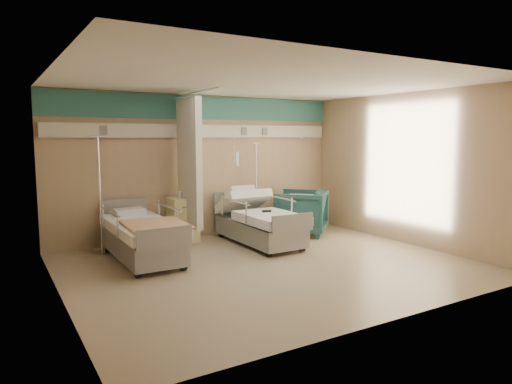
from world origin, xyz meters
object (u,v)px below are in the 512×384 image
visitor_armchair (301,212)px  iv_stand_right (256,214)px  bedside_cabinet (183,220)px  iv_stand_left (102,230)px  bed_right (259,227)px  bed_left (143,241)px

visitor_armchair → iv_stand_right: size_ratio=0.53×
bedside_cabinet → iv_stand_right: size_ratio=0.45×
visitor_armchair → bedside_cabinet: bearing=-57.4°
visitor_armchair → iv_stand_right: (-0.69, 0.63, -0.07)m
iv_stand_right → iv_stand_left: iv_stand_left is taller
bed_right → visitor_armchair: 1.24m
bed_left → bedside_cabinet: bedside_cabinet is taller
bed_right → iv_stand_right: 1.07m
bedside_cabinet → bed_right: bearing=-38.0°
iv_stand_right → iv_stand_left: size_ratio=0.93×
bed_right → iv_stand_right: size_ratio=1.15×
visitor_armchair → iv_stand_left: bearing=-49.7°
bed_right → iv_stand_left: 2.78m
iv_stand_left → iv_stand_right: bearing=3.6°
visitor_armchair → iv_stand_left: size_ratio=0.50×
iv_stand_left → bed_left: bearing=-57.3°
visitor_armchair → bed_left: bearing=-38.1°
bedside_cabinet → iv_stand_left: (-1.53, -0.15, -0.01)m
bed_right → bedside_cabinet: bedside_cabinet is taller
bedside_cabinet → iv_stand_right: (1.65, 0.05, -0.04)m
bed_right → bed_left: same height
bedside_cabinet → iv_stand_right: iv_stand_right is taller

